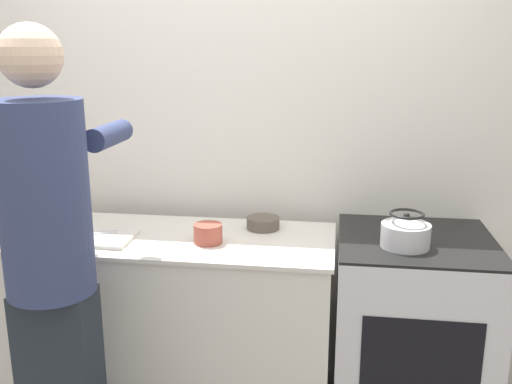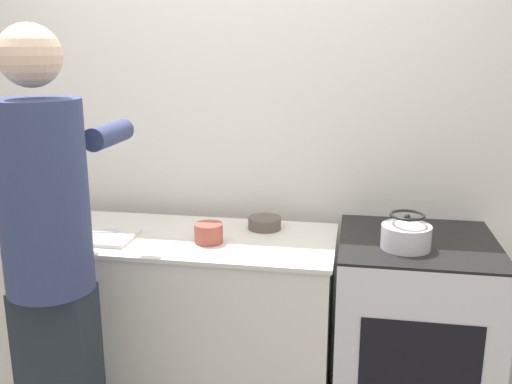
{
  "view_description": "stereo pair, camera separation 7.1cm",
  "coord_description": "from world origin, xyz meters",
  "px_view_note": "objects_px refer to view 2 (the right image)",
  "views": [
    {
      "loc": [
        0.5,
        -2.14,
        1.76
      ],
      "look_at": [
        0.16,
        0.21,
        1.15
      ],
      "focal_mm": 40.0,
      "sensor_mm": 36.0,
      "label": 1
    },
    {
      "loc": [
        0.57,
        -2.13,
        1.76
      ],
      "look_at": [
        0.16,
        0.21,
        1.15
      ],
      "focal_mm": 40.0,
      "sensor_mm": 36.0,
      "label": 2
    }
  ],
  "objects_px": {
    "oven": "(411,336)",
    "person": "(50,251)",
    "knife": "(89,232)",
    "canister_jar": "(26,201)",
    "bowl_prep": "(265,223)",
    "kettle": "(406,234)",
    "cutting_board": "(95,236)"
  },
  "relations": [
    {
      "from": "person",
      "to": "knife",
      "type": "xyz_separation_m",
      "value": [
        -0.08,
        0.49,
        -0.09
      ]
    },
    {
      "from": "oven",
      "to": "knife",
      "type": "height_order",
      "value": "oven"
    },
    {
      "from": "person",
      "to": "canister_jar",
      "type": "height_order",
      "value": "person"
    },
    {
      "from": "kettle",
      "to": "canister_jar",
      "type": "relative_size",
      "value": 1.19
    },
    {
      "from": "knife",
      "to": "bowl_prep",
      "type": "height_order",
      "value": "bowl_prep"
    },
    {
      "from": "person",
      "to": "knife",
      "type": "distance_m",
      "value": 0.5
    },
    {
      "from": "oven",
      "to": "canister_jar",
      "type": "distance_m",
      "value": 2.01
    },
    {
      "from": "oven",
      "to": "knife",
      "type": "bearing_deg",
      "value": -175.36
    },
    {
      "from": "oven",
      "to": "cutting_board",
      "type": "bearing_deg",
      "value": -174.48
    },
    {
      "from": "cutting_board",
      "to": "knife",
      "type": "relative_size",
      "value": 1.43
    },
    {
      "from": "person",
      "to": "cutting_board",
      "type": "distance_m",
      "value": 0.48
    },
    {
      "from": "cutting_board",
      "to": "canister_jar",
      "type": "xyz_separation_m",
      "value": [
        -0.48,
        0.24,
        0.08
      ]
    },
    {
      "from": "oven",
      "to": "bowl_prep",
      "type": "relative_size",
      "value": 5.83
    },
    {
      "from": "oven",
      "to": "canister_jar",
      "type": "xyz_separation_m",
      "value": [
        -1.94,
        0.09,
        0.52
      ]
    },
    {
      "from": "person",
      "to": "cutting_board",
      "type": "xyz_separation_m",
      "value": [
        -0.05,
        0.47,
        -0.1
      ]
    },
    {
      "from": "oven",
      "to": "person",
      "type": "relative_size",
      "value": 0.51
    },
    {
      "from": "oven",
      "to": "knife",
      "type": "xyz_separation_m",
      "value": [
        -1.5,
        -0.12,
        0.46
      ]
    },
    {
      "from": "knife",
      "to": "canister_jar",
      "type": "relative_size",
      "value": 1.45
    },
    {
      "from": "cutting_board",
      "to": "bowl_prep",
      "type": "xyz_separation_m",
      "value": [
        0.75,
        0.27,
        0.02
      ]
    },
    {
      "from": "oven",
      "to": "kettle",
      "type": "distance_m",
      "value": 0.54
    },
    {
      "from": "bowl_prep",
      "to": "kettle",
      "type": "bearing_deg",
      "value": -20.82
    },
    {
      "from": "cutting_board",
      "to": "person",
      "type": "bearing_deg",
      "value": -84.3
    },
    {
      "from": "canister_jar",
      "to": "cutting_board",
      "type": "bearing_deg",
      "value": -26.01
    },
    {
      "from": "knife",
      "to": "person",
      "type": "bearing_deg",
      "value": -100.28
    },
    {
      "from": "cutting_board",
      "to": "kettle",
      "type": "height_order",
      "value": "kettle"
    },
    {
      "from": "oven",
      "to": "kettle",
      "type": "relative_size",
      "value": 4.46
    },
    {
      "from": "bowl_prep",
      "to": "canister_jar",
      "type": "distance_m",
      "value": 1.23
    },
    {
      "from": "kettle",
      "to": "bowl_prep",
      "type": "height_order",
      "value": "kettle"
    },
    {
      "from": "bowl_prep",
      "to": "person",
      "type": "bearing_deg",
      "value": -133.53
    },
    {
      "from": "oven",
      "to": "kettle",
      "type": "bearing_deg",
      "value": -120.08
    },
    {
      "from": "person",
      "to": "cutting_board",
      "type": "relative_size",
      "value": 5.07
    },
    {
      "from": "oven",
      "to": "person",
      "type": "bearing_deg",
      "value": -156.72
    }
  ]
}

